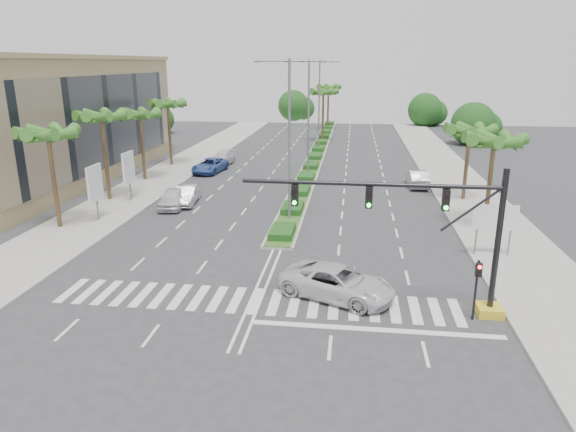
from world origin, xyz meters
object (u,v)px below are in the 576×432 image
(car_right, at_px, (417,178))
(car_parked_b, at_px, (187,195))
(car_parked_a, at_px, (173,198))
(car_parked_d, at_px, (222,159))
(car_parked_c, at_px, (210,166))
(car_crossing, at_px, (337,282))

(car_right, bearing_deg, car_parked_b, 21.96)
(car_parked_a, relative_size, car_parked_d, 0.92)
(car_parked_d, height_order, car_right, car_right)
(car_parked_a, relative_size, car_parked_b, 1.00)
(car_parked_c, height_order, car_crossing, car_crossing)
(car_crossing, bearing_deg, car_parked_c, 50.01)
(car_parked_b, distance_m, car_parked_c, 13.06)
(car_parked_b, bearing_deg, car_right, 17.62)
(car_parked_a, height_order, car_parked_d, car_parked_a)
(car_parked_c, height_order, car_parked_d, car_parked_c)
(car_crossing, bearing_deg, car_parked_d, 46.62)
(car_parked_a, height_order, car_crossing, car_crossing)
(car_parked_a, relative_size, car_crossing, 0.79)
(car_parked_b, bearing_deg, car_parked_a, -127.18)
(car_right, bearing_deg, car_parked_a, 24.06)
(car_parked_d, xyz_separation_m, car_right, (21.68, -8.28, 0.08))
(car_right, bearing_deg, car_parked_c, -12.06)
(car_parked_c, bearing_deg, car_parked_d, 94.09)
(car_parked_a, bearing_deg, car_parked_d, 84.78)
(car_parked_d, height_order, car_crossing, car_crossing)
(car_parked_a, bearing_deg, car_parked_c, 86.36)
(car_parked_b, distance_m, car_right, 22.32)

